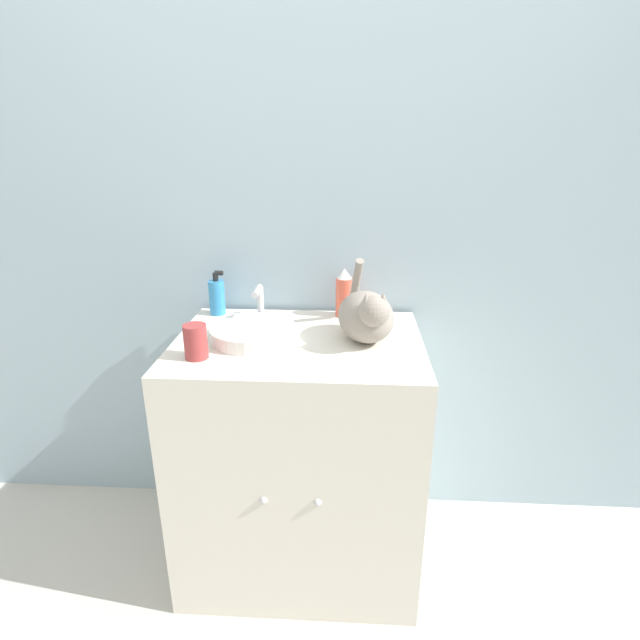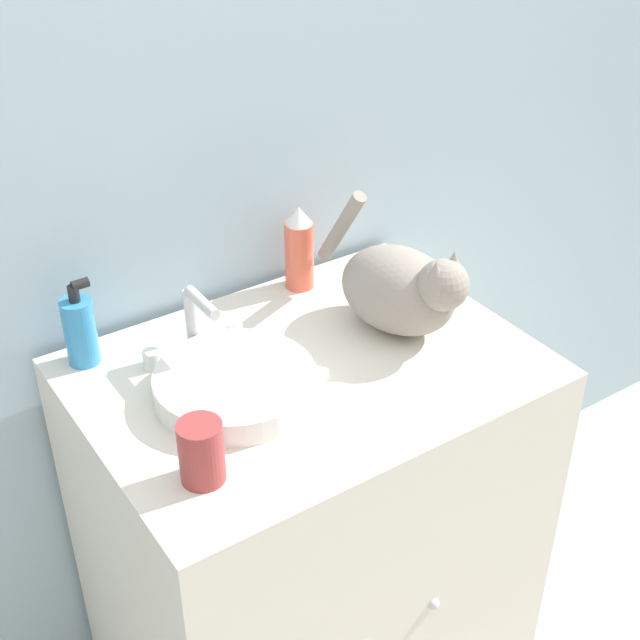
{
  "view_description": "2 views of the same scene",
  "coord_description": "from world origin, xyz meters",
  "px_view_note": "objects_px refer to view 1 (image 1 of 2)",
  "views": [
    {
      "loc": [
        0.16,
        -1.2,
        1.51
      ],
      "look_at": [
        0.07,
        0.26,
        0.97
      ],
      "focal_mm": 28.0,
      "sensor_mm": 36.0,
      "label": 1
    },
    {
      "loc": [
        -0.71,
        -0.8,
        1.83
      ],
      "look_at": [
        0.02,
        0.29,
        0.98
      ],
      "focal_mm": 50.0,
      "sensor_mm": 36.0,
      "label": 2
    }
  ],
  "objects_px": {
    "cat": "(366,315)",
    "spray_bottle": "(344,293)",
    "cup": "(196,342)",
    "soap_bottle": "(217,296)"
  },
  "relations": [
    {
      "from": "cat",
      "to": "spray_bottle",
      "type": "xyz_separation_m",
      "value": [
        -0.08,
        0.24,
        -0.0
      ]
    },
    {
      "from": "cat",
      "to": "spray_bottle",
      "type": "distance_m",
      "value": 0.25
    },
    {
      "from": "cup",
      "to": "soap_bottle",
      "type": "bearing_deg",
      "value": 95.13
    },
    {
      "from": "cat",
      "to": "soap_bottle",
      "type": "distance_m",
      "value": 0.59
    },
    {
      "from": "soap_bottle",
      "to": "spray_bottle",
      "type": "distance_m",
      "value": 0.47
    },
    {
      "from": "spray_bottle",
      "to": "cat",
      "type": "bearing_deg",
      "value": -72.61
    },
    {
      "from": "cat",
      "to": "soap_bottle",
      "type": "height_order",
      "value": "cat"
    },
    {
      "from": "cat",
      "to": "spray_bottle",
      "type": "bearing_deg",
      "value": -174.41
    },
    {
      "from": "spray_bottle",
      "to": "cup",
      "type": "bearing_deg",
      "value": -137.12
    },
    {
      "from": "cat",
      "to": "spray_bottle",
      "type": "relative_size",
      "value": 2.02
    }
  ]
}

